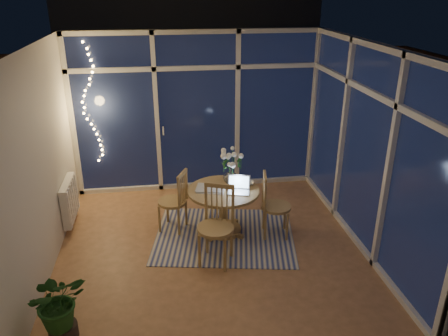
{
  "coord_description": "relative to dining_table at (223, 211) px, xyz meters",
  "views": [
    {
      "loc": [
        -0.57,
        -4.87,
        3.24
      ],
      "look_at": [
        0.18,
        0.25,
        1.04
      ],
      "focal_mm": 35.0,
      "sensor_mm": 36.0,
      "label": 1
    }
  ],
  "objects": [
    {
      "name": "garden_fence",
      "position": [
        -0.2,
        5.11,
        0.57
      ],
      "size": [
        11.0,
        0.08,
        1.8
      ],
      "primitive_type": "cube",
      "color": "#372114",
      "rests_on": "ground"
    },
    {
      "name": "dining_table",
      "position": [
        0.0,
        0.0,
        0.0
      ],
      "size": [
        1.13,
        1.13,
        0.66
      ],
      "primitive_type": "cylinder",
      "rotation": [
        0.0,
        0.0,
        -0.18
      ],
      "color": "olive",
      "rests_on": "floor"
    },
    {
      "name": "neighbour_roof",
      "position": [
        0.1,
        8.11,
        1.87
      ],
      "size": [
        7.0,
        3.0,
        2.2
      ],
      "primitive_type": "cube",
      "color": "#32343C",
      "rests_on": "ground"
    },
    {
      "name": "chair_left",
      "position": [
        -0.69,
        0.19,
        0.12
      ],
      "size": [
        0.56,
        0.56,
        0.91
      ],
      "primitive_type": "cube",
      "rotation": [
        0.0,
        0.0,
        -1.99
      ],
      "color": "olive",
      "rests_on": "floor"
    },
    {
      "name": "window_wall_right",
      "position": [
        1.76,
        -0.39,
        0.97
      ],
      "size": [
        0.1,
        4.0,
        2.6
      ],
      "primitive_type": "cube",
      "color": "silver",
      "rests_on": "floor"
    },
    {
      "name": "flower_vase",
      "position": [
        0.13,
        0.2,
        0.44
      ],
      "size": [
        0.24,
        0.24,
        0.21
      ],
      "primitive_type": "imported",
      "rotation": [
        0.0,
        0.0,
        -0.18
      ],
      "color": "silver",
      "rests_on": "dining_table"
    },
    {
      "name": "radiator",
      "position": [
        -2.14,
        0.51,
        0.07
      ],
      "size": [
        0.1,
        0.7,
        0.58
      ],
      "primitive_type": "cube",
      "color": "silver",
      "rests_on": "wall_left"
    },
    {
      "name": "laptop",
      "position": [
        0.18,
        -0.11,
        0.44
      ],
      "size": [
        0.36,
        0.33,
        0.22
      ],
      "primitive_type": null,
      "rotation": [
        0.0,
        0.0,
        -0.28
      ],
      "color": "silver",
      "rests_on": "dining_table"
    },
    {
      "name": "wall_left",
      "position": [
        -2.2,
        -0.39,
        0.97
      ],
      "size": [
        0.04,
        4.0,
        2.6
      ],
      "primitive_type": "cube",
      "color": "beige",
      "rests_on": "floor"
    },
    {
      "name": "garden_shrubs",
      "position": [
        -1.0,
        3.01,
        0.12
      ],
      "size": [
        0.9,
        0.9,
        0.9
      ],
      "primitive_type": "sphere",
      "color": "black",
      "rests_on": "ground"
    },
    {
      "name": "floor",
      "position": [
        -0.2,
        -0.39,
        -0.33
      ],
      "size": [
        4.0,
        4.0,
        0.0
      ],
      "primitive_type": "plane",
      "color": "#8D603D",
      "rests_on": "ground"
    },
    {
      "name": "wall_right",
      "position": [
        1.8,
        -0.39,
        0.97
      ],
      "size": [
        0.04,
        4.0,
        2.6
      ],
      "primitive_type": "cube",
      "color": "beige",
      "rests_on": "floor"
    },
    {
      "name": "garden_patio",
      "position": [
        0.3,
        4.61,
        -0.39
      ],
      "size": [
        12.0,
        6.0,
        0.1
      ],
      "primitive_type": "cube",
      "color": "black",
      "rests_on": "ground"
    },
    {
      "name": "newspapers",
      "position": [
        -0.15,
        0.05,
        0.34
      ],
      "size": [
        0.45,
        0.4,
        0.02
      ],
      "primitive_type": "cube",
      "rotation": [
        0.0,
        0.0,
        -0.39
      ],
      "color": "silver",
      "rests_on": "dining_table"
    },
    {
      "name": "chair_front",
      "position": [
        -0.2,
        -0.69,
        0.18
      ],
      "size": [
        0.62,
        0.62,
        1.02
      ],
      "primitive_type": "cube",
      "rotation": [
        0.0,
        0.0,
        -0.4
      ],
      "color": "olive",
      "rests_on": "floor"
    },
    {
      "name": "phone",
      "position": [
        0.1,
        -0.11,
        0.34
      ],
      "size": [
        0.13,
        0.1,
        0.01
      ],
      "primitive_type": "cube",
      "rotation": [
        0.0,
        0.0,
        -0.48
      ],
      "color": "black",
      "rests_on": "dining_table"
    },
    {
      "name": "bowl",
      "position": [
        0.37,
        0.12,
        0.35
      ],
      "size": [
        0.18,
        0.18,
        0.04
      ],
      "primitive_type": "imported",
      "rotation": [
        0.0,
        0.0,
        -0.18
      ],
      "color": "white",
      "rests_on": "dining_table"
    },
    {
      "name": "potted_plant",
      "position": [
        -1.85,
        -1.74,
        0.05
      ],
      "size": [
        0.69,
        0.65,
        0.76
      ],
      "primitive_type": "imported",
      "rotation": [
        0.0,
        0.0,
        0.43
      ],
      "color": "#1B4C1B",
      "rests_on": "floor"
    },
    {
      "name": "rug",
      "position": [
        0.0,
        -0.1,
        -0.33
      ],
      "size": [
        2.13,
        1.83,
        0.01
      ],
      "primitive_type": "cube",
      "rotation": [
        0.0,
        0.0,
        -0.18
      ],
      "color": "beige",
      "rests_on": "floor"
    },
    {
      "name": "window_wall_back",
      "position": [
        -0.2,
        1.57,
        0.97
      ],
      "size": [
        4.0,
        0.1,
        2.6
      ],
      "primitive_type": "cube",
      "color": "silver",
      "rests_on": "floor"
    },
    {
      "name": "wall_back",
      "position": [
        -0.2,
        1.61,
        0.97
      ],
      "size": [
        4.0,
        0.04,
        2.6
      ],
      "primitive_type": "cube",
      "color": "beige",
      "rests_on": "floor"
    },
    {
      "name": "wall_front",
      "position": [
        -0.2,
        -2.39,
        0.97
      ],
      "size": [
        4.0,
        0.04,
        2.6
      ],
      "primitive_type": "cube",
      "color": "beige",
      "rests_on": "floor"
    },
    {
      "name": "chair_right",
      "position": [
        0.7,
        -0.17,
        0.13
      ],
      "size": [
        0.5,
        0.5,
        0.93
      ],
      "primitive_type": "cube",
      "rotation": [
        0.0,
        0.0,
        1.4
      ],
      "color": "olive",
      "rests_on": "floor"
    },
    {
      "name": "fairy_lights",
      "position": [
        -1.85,
        1.49,
        1.19
      ],
      "size": [
        0.24,
        0.1,
        1.85
      ],
      "primitive_type": null,
      "color": "#FFBF66",
      "rests_on": "window_wall_back"
    },
    {
      "name": "ceiling",
      "position": [
        -0.2,
        -0.39,
        2.27
      ],
      "size": [
        4.0,
        4.0,
        0.0
      ],
      "primitive_type": "plane",
      "color": "white",
      "rests_on": "wall_back"
    }
  ]
}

